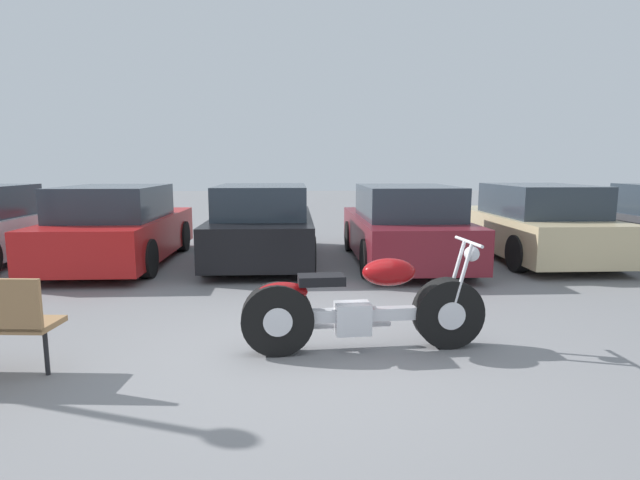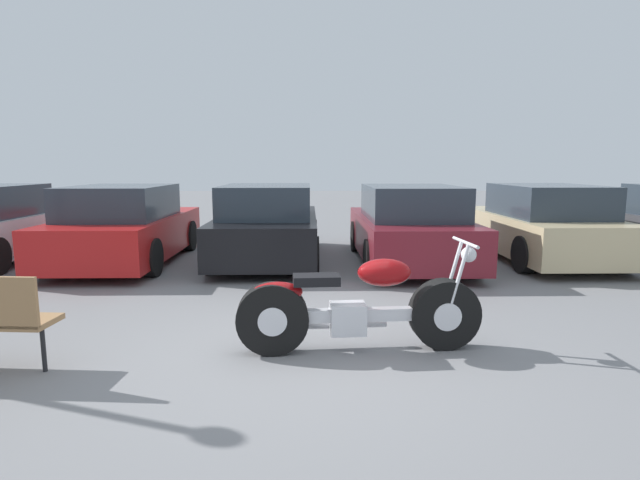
# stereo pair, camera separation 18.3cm
# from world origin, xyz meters

# --- Properties ---
(ground_plane) EXTENTS (60.00, 60.00, 0.00)m
(ground_plane) POSITION_xyz_m (0.00, 0.00, 0.00)
(ground_plane) COLOR slate
(motorcycle) EXTENTS (2.38, 0.62, 1.07)m
(motorcycle) POSITION_xyz_m (0.47, 0.03, 0.43)
(motorcycle) COLOR black
(motorcycle) RESTS_ON ground_plane
(parked_car_red) EXTENTS (1.87, 4.06, 1.43)m
(parked_car_red) POSITION_xyz_m (-3.36, 4.52, 0.66)
(parked_car_red) COLOR red
(parked_car_red) RESTS_ON ground_plane
(parked_car_black) EXTENTS (1.87, 4.06, 1.43)m
(parked_car_black) POSITION_xyz_m (-0.76, 4.70, 0.66)
(parked_car_black) COLOR black
(parked_car_black) RESTS_ON ground_plane
(parked_car_maroon) EXTENTS (1.87, 4.06, 1.43)m
(parked_car_maroon) POSITION_xyz_m (1.83, 4.36, 0.66)
(parked_car_maroon) COLOR maroon
(parked_car_maroon) RESTS_ON ground_plane
(parked_car_champagne) EXTENTS (1.87, 4.06, 1.43)m
(parked_car_champagne) POSITION_xyz_m (4.43, 4.68, 0.66)
(parked_car_champagne) COLOR #C6B284
(parked_car_champagne) RESTS_ON ground_plane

